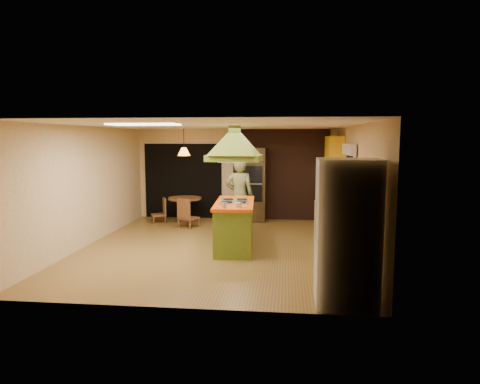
# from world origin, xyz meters

# --- Properties ---
(ground) EXTENTS (6.50, 6.50, 0.00)m
(ground) POSITION_xyz_m (0.00, 0.00, 0.00)
(ground) COLOR olive
(ground) RESTS_ON ground
(room_walls) EXTENTS (5.50, 6.50, 6.50)m
(room_walls) POSITION_xyz_m (0.00, 0.00, 1.25)
(room_walls) COLOR beige
(room_walls) RESTS_ON ground
(ceiling_plane) EXTENTS (6.50, 6.50, 0.00)m
(ceiling_plane) POSITION_xyz_m (0.00, 0.00, 2.50)
(ceiling_plane) COLOR silver
(ceiling_plane) RESTS_ON room_walls
(brick_panel) EXTENTS (2.64, 0.03, 2.50)m
(brick_panel) POSITION_xyz_m (1.25, 3.23, 1.25)
(brick_panel) COLOR #381E14
(brick_panel) RESTS_ON ground
(nook_opening) EXTENTS (2.20, 0.03, 2.10)m
(nook_opening) POSITION_xyz_m (-1.50, 3.23, 1.05)
(nook_opening) COLOR black
(nook_opening) RESTS_ON ground
(right_counter) EXTENTS (0.62, 3.05, 0.92)m
(right_counter) POSITION_xyz_m (2.45, 0.60, 0.46)
(right_counter) COLOR olive
(right_counter) RESTS_ON ground
(upper_cabinets) EXTENTS (0.34, 1.40, 0.70)m
(upper_cabinets) POSITION_xyz_m (2.57, 2.20, 1.95)
(upper_cabinets) COLOR yellow
(upper_cabinets) RESTS_ON room_walls
(window_right) EXTENTS (0.12, 1.35, 1.06)m
(window_right) POSITION_xyz_m (2.70, 0.40, 1.77)
(window_right) COLOR black
(window_right) RESTS_ON room_walls
(fluor_panel) EXTENTS (1.20, 0.60, 0.03)m
(fluor_panel) POSITION_xyz_m (-1.10, -1.20, 2.48)
(fluor_panel) COLOR white
(fluor_panel) RESTS_ON ceiling_plane
(kitchen_island) EXTENTS (0.89, 1.97, 0.97)m
(kitchen_island) POSITION_xyz_m (0.36, -0.02, 0.49)
(kitchen_island) COLOR olive
(kitchen_island) RESTS_ON ground
(range_hood) EXTENTS (1.12, 0.84, 0.80)m
(range_hood) POSITION_xyz_m (0.36, -0.02, 2.25)
(range_hood) COLOR #576619
(range_hood) RESTS_ON ceiling_plane
(man) EXTENTS (0.68, 0.46, 1.81)m
(man) POSITION_xyz_m (0.31, 1.29, 0.90)
(man) COLOR brown
(man) RESTS_ON ground
(refrigerator) EXTENTS (0.82, 0.78, 1.98)m
(refrigerator) POSITION_xyz_m (2.22, -2.82, 0.99)
(refrigerator) COLOR silver
(refrigerator) RESTS_ON ground
(wall_oven) EXTENTS (0.67, 0.61, 2.00)m
(wall_oven) POSITION_xyz_m (0.52, 2.95, 1.00)
(wall_oven) COLOR #3F2C14
(wall_oven) RESTS_ON ground
(dining_table) EXTENTS (0.89, 0.89, 0.68)m
(dining_table) POSITION_xyz_m (-1.30, 2.53, 0.47)
(dining_table) COLOR brown
(dining_table) RESTS_ON ground
(chair_left) EXTENTS (0.48, 0.48, 0.66)m
(chair_left) POSITION_xyz_m (-2.00, 2.43, 0.33)
(chair_left) COLOR brown
(chair_left) RESTS_ON ground
(chair_near) EXTENTS (0.55, 0.55, 0.76)m
(chair_near) POSITION_xyz_m (-1.05, 1.88, 0.38)
(chair_near) COLOR brown
(chair_near) RESTS_ON ground
(pendant_lamp) EXTENTS (0.38, 0.38, 0.21)m
(pendant_lamp) POSITION_xyz_m (-1.30, 2.53, 1.90)
(pendant_lamp) COLOR #FF9E3F
(pendant_lamp) RESTS_ON ceiling_plane
(canister_large) EXTENTS (0.16, 0.16, 0.20)m
(canister_large) POSITION_xyz_m (2.40, 1.26, 1.02)
(canister_large) COLOR #FFE9CD
(canister_large) RESTS_ON right_counter
(canister_medium) EXTENTS (0.17, 0.17, 0.18)m
(canister_medium) POSITION_xyz_m (2.40, 1.44, 1.01)
(canister_medium) COLOR #FFE8CD
(canister_medium) RESTS_ON right_counter
(canister_small) EXTENTS (0.16, 0.16, 0.18)m
(canister_small) POSITION_xyz_m (2.40, 0.90, 1.01)
(canister_small) COLOR beige
(canister_small) RESTS_ON right_counter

